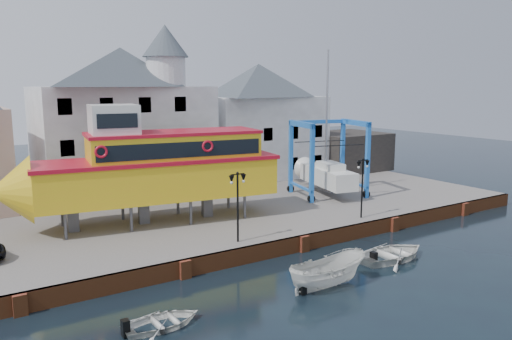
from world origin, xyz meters
TOP-DOWN VIEW (x-y plane):
  - ground at (0.00, 0.00)m, footprint 140.00×140.00m
  - hardstanding at (0.00, 11.00)m, footprint 44.00×22.00m
  - quay_wall at (-0.00, 0.10)m, footprint 44.00×0.47m
  - building_white_main at (-4.87, 18.39)m, footprint 14.00×8.30m
  - building_white_right at (9.00, 19.00)m, footprint 12.00×8.00m
  - shed_dark at (19.00, 17.00)m, footprint 8.00×7.00m
  - lamp_post_left at (-4.00, 1.20)m, footprint 1.12×0.32m
  - lamp_post_right at (6.00, 1.20)m, footprint 1.12×0.32m
  - tour_boat at (-7.22, 8.01)m, footprint 18.61×6.88m
  - travel_lift at (8.96, 8.72)m, footprint 6.43×8.18m
  - motorboat_a at (-2.44, -5.04)m, footprint 4.70×1.83m
  - motorboat_b at (3.53, -3.98)m, footprint 4.70×3.38m
  - motorboat_d at (-11.08, -4.47)m, footprint 3.40×2.46m

SIDE VIEW (x-z plane):
  - ground at x=0.00m, z-range 0.00..0.00m
  - motorboat_a at x=-2.44m, z-range -0.90..0.90m
  - motorboat_b at x=3.53m, z-range -0.48..0.48m
  - motorboat_d at x=-11.08m, z-range -0.35..0.35m
  - hardstanding at x=0.00m, z-range 0.00..1.00m
  - quay_wall at x=0.00m, z-range 0.00..1.00m
  - shed_dark at x=19.00m, z-range 1.00..5.00m
  - travel_lift at x=8.96m, z-range -2.98..9.00m
  - lamp_post_left at x=-4.00m, z-range 2.07..6.27m
  - lamp_post_right at x=6.00m, z-range 2.07..6.27m
  - tour_boat at x=-7.22m, z-range 0.78..8.69m
  - building_white_right at x=9.00m, z-range 1.00..12.20m
  - building_white_main at x=-4.87m, z-range 0.34..14.34m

